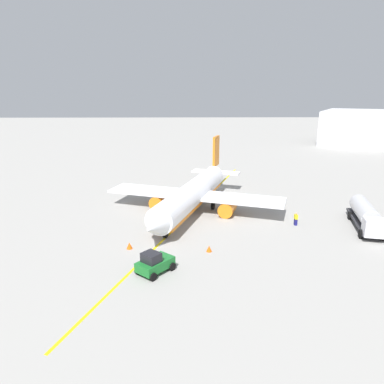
{
  "coord_description": "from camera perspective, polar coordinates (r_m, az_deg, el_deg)",
  "views": [
    {
      "loc": [
        48.98,
        -1.05,
        16.79
      ],
      "look_at": [
        0.0,
        0.0,
        3.0
      ],
      "focal_mm": 33.29,
      "sensor_mm": 36.0,
      "label": 1
    }
  ],
  "objects": [
    {
      "name": "ground_plane",
      "position": [
        51.79,
        0.0,
        -3.2
      ],
      "size": [
        400.0,
        400.0,
        0.0
      ],
      "primitive_type": "plane",
      "color": "#9E9B96"
    },
    {
      "name": "airplane",
      "position": [
        51.49,
        0.18,
        -0.33
      ],
      "size": [
        30.63,
        26.13,
        9.46
      ],
      "color": "white",
      "rests_on": "ground"
    },
    {
      "name": "fuel_tanker",
      "position": [
        50.38,
        26.09,
        -3.34
      ],
      "size": [
        10.94,
        4.96,
        3.15
      ],
      "color": "#2D2D33",
      "rests_on": "ground"
    },
    {
      "name": "pushback_tug",
      "position": [
        34.91,
        -6.05,
        -11.25
      ],
      "size": [
        4.08,
        3.96,
        2.2
      ],
      "color": "#196B28",
      "rests_on": "ground"
    },
    {
      "name": "refueling_worker",
      "position": [
        48.41,
        16.3,
        -4.2
      ],
      "size": [
        0.54,
        0.4,
        1.71
      ],
      "color": "navy",
      "rests_on": "ground"
    },
    {
      "name": "safety_cone_nose",
      "position": [
        40.49,
        -10.0,
        -8.45
      ],
      "size": [
        0.67,
        0.67,
        0.75
      ],
      "primitive_type": "cone",
      "color": "#F2590F",
      "rests_on": "ground"
    },
    {
      "name": "safety_cone_wingtip",
      "position": [
        39.28,
        2.76,
        -9.04
      ],
      "size": [
        0.62,
        0.62,
        0.69
      ],
      "primitive_type": "cone",
      "color": "#F2590F",
      "rests_on": "ground"
    },
    {
      "name": "distant_hangar",
      "position": [
        133.99,
        24.76,
        9.45
      ],
      "size": [
        34.29,
        31.23,
        10.9
      ],
      "color": "silver",
      "rests_on": "ground"
    },
    {
      "name": "taxi_line_marking",
      "position": [
        51.78,
        0.0,
        -3.19
      ],
      "size": [
        58.24,
        20.95,
        0.01
      ],
      "primitive_type": "cube",
      "rotation": [
        0.0,
        0.0,
        -0.34
      ],
      "color": "yellow",
      "rests_on": "ground"
    }
  ]
}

